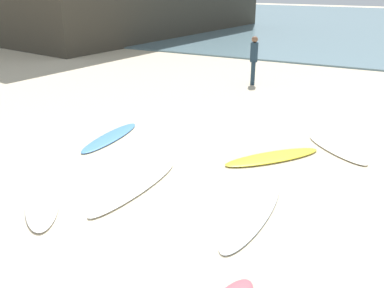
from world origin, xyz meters
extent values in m
plane|color=beige|center=(0.00, 0.00, 0.00)|extent=(120.00, 120.00, 0.00)
cube|color=slate|center=(0.00, 35.64, 0.04)|extent=(120.00, 40.00, 0.08)
ellipsoid|color=white|center=(-0.64, 2.12, 0.04)|extent=(0.65, 2.59, 0.07)
ellipsoid|color=#5292DB|center=(-2.70, 4.05, 0.03)|extent=(0.63, 2.28, 0.06)
ellipsoid|color=silver|center=(-1.84, 0.94, 0.04)|extent=(1.87, 1.95, 0.08)
ellipsoid|color=beige|center=(2.53, 5.81, 0.03)|extent=(1.77, 1.68, 0.06)
ellipsoid|color=yellow|center=(1.31, 4.68, 0.04)|extent=(1.98, 2.16, 0.07)
ellipsoid|color=silver|center=(1.67, 2.25, 0.03)|extent=(0.59, 2.60, 0.06)
cylinder|color=#1E3342|center=(-1.38, 11.11, 0.42)|extent=(0.14, 0.14, 0.84)
cylinder|color=#1E3342|center=(-1.30, 10.93, 0.42)|extent=(0.14, 0.14, 0.84)
cylinder|color=#1E3342|center=(-1.34, 11.02, 1.20)|extent=(0.37, 0.37, 0.70)
sphere|color=brown|center=(-1.34, 11.02, 1.66)|extent=(0.23, 0.23, 0.23)
camera|label=1|loc=(3.47, -3.63, 3.79)|focal=38.42mm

